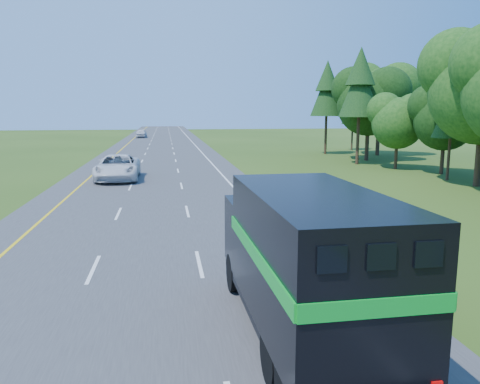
{
  "coord_description": "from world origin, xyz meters",
  "views": [
    {
      "loc": [
        0.74,
        3.94,
        5.41
      ],
      "look_at": [
        4.2,
        25.6,
        1.63
      ],
      "focal_mm": 35.0,
      "sensor_mm": 36.0,
      "label": 1
    }
  ],
  "objects": [
    {
      "name": "lane_markings",
      "position": [
        0.0,
        50.0,
        0.04
      ],
      "size": [
        11.15,
        260.0,
        0.01
      ],
      "color": "yellow",
      "rests_on": "road"
    },
    {
      "name": "far_car",
      "position": [
        -4.14,
        103.87,
        0.91
      ],
      "size": [
        2.25,
        5.19,
        1.75
      ],
      "primitive_type": "imported",
      "rotation": [
        0.0,
        0.0,
        -0.04
      ],
      "color": "silver",
      "rests_on": "road"
    },
    {
      "name": "road",
      "position": [
        0.0,
        50.0,
        0.02
      ],
      "size": [
        15.0,
        260.0,
        0.04
      ],
      "primitive_type": "cube",
      "color": "#38383A",
      "rests_on": "ground"
    },
    {
      "name": "horse_truck",
      "position": [
        3.85,
        13.94,
        2.01
      ],
      "size": [
        2.75,
        8.37,
        3.69
      ],
      "rotation": [
        0.0,
        0.0,
        0.01
      ],
      "color": "black",
      "rests_on": "road"
    },
    {
      "name": "white_suv",
      "position": [
        -3.06,
        42.05,
        1.03
      ],
      "size": [
        3.33,
        7.14,
        1.98
      ],
      "primitive_type": "imported",
      "rotation": [
        0.0,
        0.0,
        0.01
      ],
      "color": "silver",
      "rests_on": "road"
    }
  ]
}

